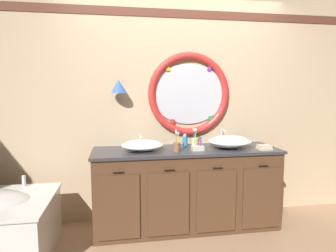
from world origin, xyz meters
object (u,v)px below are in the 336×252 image
Objects in this scene: sink_basin_right at (229,141)px; toiletry_basket at (198,147)px; soap_dispenser at (185,141)px; folded_hand_towel at (264,147)px; sink_basin_left at (142,145)px; toothbrush_holder_right at (195,141)px; toothbrush_holder_left at (177,146)px.

toiletry_basket is (-0.38, -0.08, -0.04)m from sink_basin_right.
soap_dispenser is 0.84m from folded_hand_towel.
toiletry_basket is (-0.70, 0.07, 0.01)m from folded_hand_towel.
sink_basin_right is (0.94, -0.00, 0.01)m from sink_basin_left.
toothbrush_holder_right is at bearing 81.36° from toiletry_basket.
folded_hand_towel is at bearing -24.59° from sink_basin_right.
toothbrush_holder_right is at bearing 45.75° from toothbrush_holder_left.
toothbrush_holder_left reaches higher than toiletry_basket.
soap_dispenser is (0.48, 0.15, 0.01)m from sink_basin_left.
folded_hand_towel is 1.15× the size of toiletry_basket.
toothbrush_holder_left is at bearing -178.51° from toiletry_basket.
soap_dispenser reaches higher than toiletry_basket.
toiletry_basket is (0.57, -0.08, -0.03)m from sink_basin_left.
toiletry_basket is (0.22, 0.01, -0.02)m from toothbrush_holder_left.
toothbrush_holder_right is 1.34× the size of soap_dispenser.
toothbrush_holder_left is at bearing -172.14° from sink_basin_right.
toothbrush_holder_right reaches higher than sink_basin_left.
toothbrush_holder_left is at bearing -13.38° from sink_basin_left.
soap_dispenser is 1.21× the size of toiletry_basket.
toiletry_basket is at bearing -69.45° from soap_dispenser.
sink_basin_right is at bearing -28.82° from toothbrush_holder_right.
toothbrush_holder_right is 1.61× the size of toiletry_basket.
toothbrush_holder_left is (-0.60, -0.08, -0.02)m from sink_basin_right.
sink_basin_right is 0.38m from toiletry_basket.
toothbrush_holder_right is 1.41× the size of folded_hand_towel.
folded_hand_towel is at bearing -26.77° from toothbrush_holder_right.
toothbrush_holder_right reaches higher than folded_hand_towel.
sink_basin_right is 2.13× the size of toothbrush_holder_left.
toothbrush_holder_right is (0.61, 0.18, -0.01)m from sink_basin_left.
sink_basin_left reaches higher than folded_hand_towel.
sink_basin_left is at bearing 172.30° from toiletry_basket.
sink_basin_left is 0.63m from toothbrush_holder_right.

